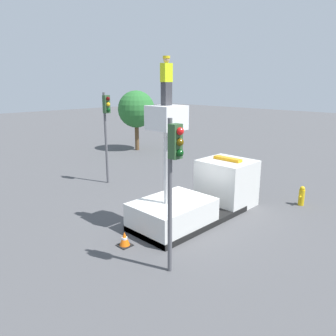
# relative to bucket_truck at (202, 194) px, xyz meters

# --- Properties ---
(ground_plane) EXTENTS (120.00, 120.00, 0.00)m
(ground_plane) POSITION_rel_bucket_truck_xyz_m (-0.79, 0.00, -1.00)
(ground_plane) COLOR #4C4C4F
(bucket_truck) EXTENTS (6.54, 2.43, 5.04)m
(bucket_truck) POSITION_rel_bucket_truck_xyz_m (0.00, 0.00, 0.00)
(bucket_truck) COLOR black
(bucket_truck) RESTS_ON ground
(worker) EXTENTS (0.40, 0.26, 1.75)m
(worker) POSITION_rel_bucket_truck_xyz_m (-2.23, 0.00, 4.92)
(worker) COLOR #38383D
(worker) RESTS_ON bucket_truck
(traffic_light_pole) EXTENTS (0.34, 0.57, 4.88)m
(traffic_light_pole) POSITION_rel_bucket_truck_xyz_m (-4.24, -2.31, 2.47)
(traffic_light_pole) COLOR #515156
(traffic_light_pole) RESTS_ON ground
(traffic_light_across) EXTENTS (0.34, 0.57, 5.33)m
(traffic_light_across) POSITION_rel_bucket_truck_xyz_m (-0.05, 7.06, 2.77)
(traffic_light_across) COLOR #515156
(traffic_light_across) RESTS_ON ground
(fire_hydrant) EXTENTS (0.52, 0.28, 0.97)m
(fire_hydrant) POSITION_rel_bucket_truck_xyz_m (4.47, -2.69, -0.52)
(fire_hydrant) COLOR gold
(fire_hydrant) RESTS_ON ground
(traffic_cone_rear) EXTENTS (0.49, 0.49, 0.56)m
(traffic_cone_rear) POSITION_rel_bucket_truck_xyz_m (-4.24, 0.18, -0.74)
(traffic_cone_rear) COLOR black
(traffic_cone_rear) RESTS_ON ground
(tree_left_bg) EXTENTS (3.21, 3.21, 5.22)m
(tree_left_bg) POSITION_rel_bucket_truck_xyz_m (7.66, 13.62, 2.60)
(tree_left_bg) COLOR brown
(tree_left_bg) RESTS_ON ground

